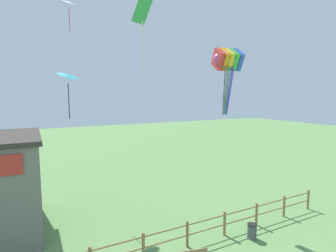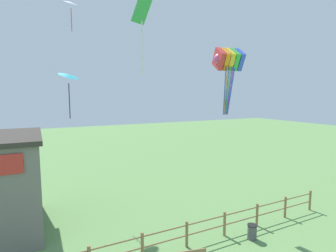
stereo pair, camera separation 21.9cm
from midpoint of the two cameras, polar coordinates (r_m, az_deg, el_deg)
wooden_fence at (r=13.59m, az=4.61°, el=-22.10°), size 18.38×0.14×1.29m
trash_bin at (r=14.98m, az=18.26°, el=-21.03°), size 0.49×0.49×0.76m
kite_rainbow_parafoil at (r=16.35m, az=13.41°, el=13.84°), size 2.10×1.74×3.97m
kite_green_diamond at (r=12.56m, az=-5.20°, el=22.03°), size 0.98×0.87×3.31m
kite_cyan_delta at (r=14.73m, az=-20.46°, el=10.02°), size 1.43×1.42×2.47m
kite_white_delta at (r=22.82m, az=-20.13°, el=23.79°), size 1.35×1.33×2.35m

